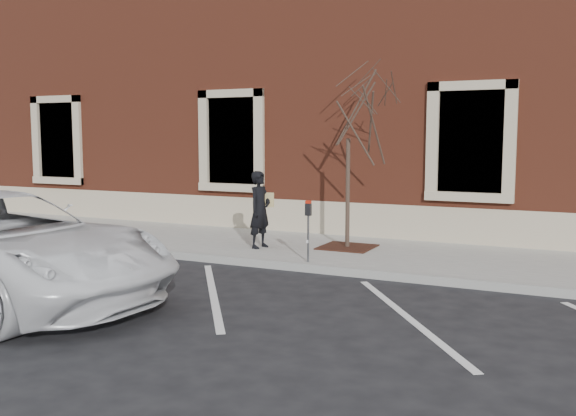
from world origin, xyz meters
The scene contains 9 objects.
ground centered at (0.00, 0.00, 0.00)m, with size 120.00×120.00×0.00m, color #28282B.
sidewalk_near centered at (0.00, 1.75, 0.07)m, with size 40.00×3.50×0.15m, color #BAB8AF.
curb_near centered at (0.00, -0.05, 0.07)m, with size 40.00×0.12×0.15m, color #9E9E99.
parking_stripes centered at (0.00, -2.20, 0.00)m, with size 28.00×4.40×0.01m, color silver, non-canonical shape.
building_civic centered at (0.00, 7.74, 4.00)m, with size 40.00×8.62×8.00m.
man centered at (-0.91, 1.12, 0.97)m, with size 0.60×0.39×1.64m, color black.
parking_meter centered at (0.65, 0.12, 0.96)m, with size 0.11×0.08×1.17m.
tree_grate centered at (0.77, 1.93, 0.16)m, with size 1.09×1.09×0.03m, color #371911.
sapling centered at (0.77, 1.93, 3.10)m, with size 2.53×2.53×4.22m.
Camera 1 is at (5.48, -10.79, 2.52)m, focal length 40.00 mm.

